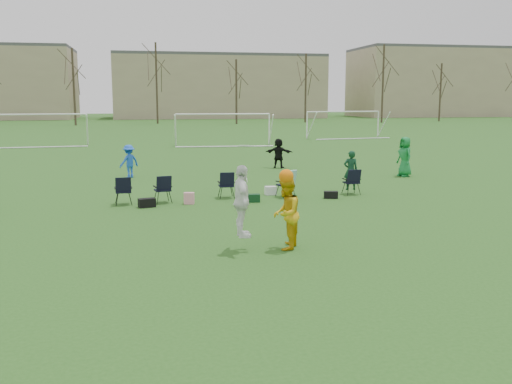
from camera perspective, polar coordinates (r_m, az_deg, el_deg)
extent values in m
plane|color=#245219|center=(12.77, -1.42, -7.06)|extent=(260.00, 260.00, 0.00)
imported|color=blue|center=(26.78, -12.58, 3.02)|extent=(1.12, 1.04, 1.51)
imported|color=#157B36|center=(27.48, 14.66, 3.44)|extent=(0.72, 0.98, 1.85)
imported|color=black|center=(29.87, 2.28, 3.90)|extent=(1.49, 1.03, 1.55)
imported|color=white|center=(13.48, -1.42, -0.94)|extent=(0.42, 1.01, 1.73)
imported|color=gold|center=(13.72, 3.02, -2.17)|extent=(0.95, 1.05, 1.74)
sphere|color=orange|center=(13.57, 3.05, 1.56)|extent=(0.35, 0.35, 0.35)
cylinder|color=white|center=(13.36, -1.25, 4.66)|extent=(0.27, 0.27, 0.06)
imported|color=#0F3821|center=(22.00, 9.45, 2.16)|extent=(0.59, 0.42, 1.50)
cube|color=black|center=(19.43, -10.86, -1.07)|extent=(0.61, 0.43, 0.30)
cube|color=pink|center=(19.80, -6.71, -0.62)|extent=(0.39, 0.29, 0.40)
cube|color=#0E3519|center=(20.05, -0.27, -0.61)|extent=(0.47, 0.31, 0.28)
cube|color=white|center=(21.56, 1.46, 0.15)|extent=(0.43, 0.31, 0.32)
cylinder|color=white|center=(21.45, 3.08, 0.06)|extent=(0.26, 0.26, 0.30)
cube|color=black|center=(20.96, 7.50, -0.28)|extent=(0.55, 0.37, 0.26)
cube|color=black|center=(20.08, -13.14, 0.14)|extent=(0.64, 0.64, 0.96)
cube|color=black|center=(20.15, -9.32, 0.30)|extent=(0.70, 0.70, 0.96)
cube|color=black|center=(20.91, -3.00, 0.73)|extent=(0.60, 0.60, 0.96)
cube|color=black|center=(21.09, 2.97, 0.81)|extent=(0.77, 0.77, 0.96)
cube|color=black|center=(21.96, 9.51, 1.04)|extent=(0.64, 0.64, 0.96)
cylinder|color=white|center=(46.66, -16.52, 6.01)|extent=(0.12, 0.12, 2.40)
cylinder|color=white|center=(46.77, -21.10, 7.26)|extent=(7.28, 0.76, 0.12)
cylinder|color=white|center=(44.46, -8.07, 6.16)|extent=(0.12, 0.12, 2.40)
cylinder|color=white|center=(44.95, 1.33, 6.28)|extent=(0.12, 0.12, 2.40)
cylinder|color=white|center=(44.51, -3.36, 7.78)|extent=(7.29, 0.63, 0.12)
cylinder|color=white|center=(51.69, 5.12, 6.65)|extent=(0.12, 0.12, 2.40)
cylinder|color=white|center=(55.09, 12.11, 6.64)|extent=(0.12, 0.12, 2.40)
cylinder|color=white|center=(53.25, 8.76, 7.95)|extent=(7.25, 1.13, 0.12)
cylinder|color=#382B21|center=(81.09, -17.76, 9.97)|extent=(0.28, 0.28, 10.20)
cylinder|color=#382B21|center=(83.63, -9.91, 10.65)|extent=(0.28, 0.28, 11.40)
cylinder|color=#382B21|center=(81.63, -1.98, 9.98)|extent=(0.28, 0.28, 9.00)
cylinder|color=#382B21|center=(86.98, 4.98, 10.30)|extent=(0.28, 0.28, 10.20)
cylinder|color=#382B21|center=(87.90, 12.57, 10.50)|extent=(0.28, 0.28, 11.40)
cylinder|color=#382B21|center=(95.43, 17.96, 9.44)|extent=(0.28, 0.28, 9.00)
cube|color=tan|center=(109.00, -3.80, 10.33)|extent=(38.00, 16.00, 11.00)
cube|color=tan|center=(122.25, 16.95, 10.31)|extent=(30.00, 16.00, 13.00)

